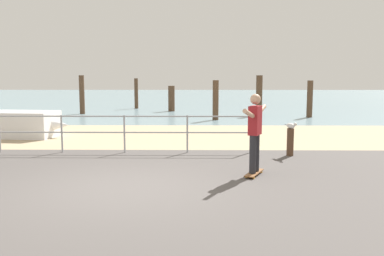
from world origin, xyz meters
name	(u,v)px	position (x,y,z in m)	size (l,w,h in m)	color
ground_plane	(108,205)	(0.00, -1.00, 0.00)	(24.00, 10.00, 0.04)	#514C49
beach_strip	(157,136)	(0.00, 7.00, 0.00)	(24.00, 6.00, 0.04)	tan
sea_surface	(183,97)	(0.00, 35.00, 0.00)	(72.00, 50.00, 0.04)	#75939E
railing_fence	(62,128)	(-2.27, 3.60, 0.70)	(10.38, 0.05, 1.05)	#9EA0A5
skateboard	(254,173)	(2.65, 1.02, 0.07)	(0.51, 0.81, 0.08)	brown
skateboarder	(255,128)	(2.65, 1.02, 1.02)	(0.68, 1.35, 1.65)	#26262B
bollard_short	(290,142)	(3.89, 3.20, 0.37)	(0.18, 0.18, 0.75)	#513826
seagull	(291,126)	(3.90, 3.18, 0.82)	(0.25, 0.47, 0.18)	white
groyne_post_0	(82,95)	(-5.05, 15.49, 1.09)	(0.29, 0.29, 2.19)	#513826
groyne_post_1	(136,94)	(-2.59, 19.53, 1.00)	(0.25, 0.25, 2.01)	#513826
groyne_post_2	(171,99)	(-0.13, 17.43, 0.78)	(0.40, 0.40, 1.56)	#513826
groyne_post_3	(216,100)	(2.33, 12.32, 0.97)	(0.29, 0.29, 1.94)	#513826
groyne_post_4	(259,96)	(4.79, 14.73, 1.09)	(0.34, 0.34, 2.18)	#513826
groyne_post_5	(310,99)	(7.25, 13.72, 0.96)	(0.30, 0.30, 1.91)	#513826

